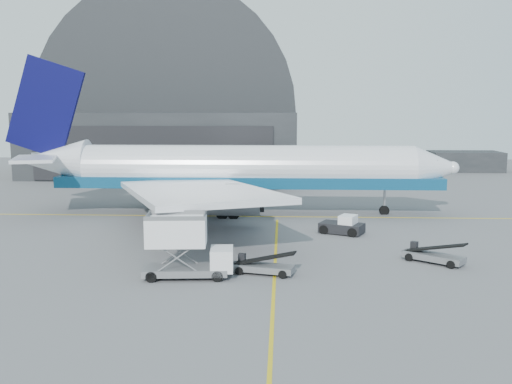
{
  "coord_description": "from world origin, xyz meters",
  "views": [
    {
      "loc": [
        0.55,
        -46.45,
        12.67
      ],
      "look_at": [
        -2.05,
        9.32,
        4.5
      ],
      "focal_mm": 40.0,
      "sensor_mm": 36.0,
      "label": 1
    }
  ],
  "objects_px": {
    "catering_truck": "(184,247)",
    "belt_loader_a": "(263,266)",
    "airliner": "(230,169)",
    "pushback_tug": "(343,226)",
    "belt_loader_b": "(433,255)"
  },
  "relations": [
    {
      "from": "catering_truck",
      "to": "belt_loader_a",
      "type": "height_order",
      "value": "catering_truck"
    },
    {
      "from": "catering_truck",
      "to": "belt_loader_b",
      "type": "height_order",
      "value": "catering_truck"
    },
    {
      "from": "pushback_tug",
      "to": "belt_loader_a",
      "type": "relative_size",
      "value": 0.96
    },
    {
      "from": "belt_loader_a",
      "to": "catering_truck",
      "type": "bearing_deg",
      "value": -154.07
    },
    {
      "from": "airliner",
      "to": "belt_loader_a",
      "type": "bearing_deg",
      "value": -79.26
    },
    {
      "from": "belt_loader_b",
      "to": "pushback_tug",
      "type": "bearing_deg",
      "value": 157.43
    },
    {
      "from": "pushback_tug",
      "to": "belt_loader_a",
      "type": "height_order",
      "value": "pushback_tug"
    },
    {
      "from": "pushback_tug",
      "to": "belt_loader_b",
      "type": "bearing_deg",
      "value": -34.91
    },
    {
      "from": "belt_loader_a",
      "to": "belt_loader_b",
      "type": "distance_m",
      "value": 14.55
    },
    {
      "from": "airliner",
      "to": "catering_truck",
      "type": "bearing_deg",
      "value": -92.06
    },
    {
      "from": "belt_loader_a",
      "to": "pushback_tug",
      "type": "bearing_deg",
      "value": 76.22
    },
    {
      "from": "catering_truck",
      "to": "pushback_tug",
      "type": "bearing_deg",
      "value": 45.27
    },
    {
      "from": "airliner",
      "to": "belt_loader_a",
      "type": "xyz_separation_m",
      "value": [
        4.88,
        -25.73,
        -4.8
      ]
    },
    {
      "from": "catering_truck",
      "to": "belt_loader_a",
      "type": "xyz_separation_m",
      "value": [
        5.85,
        1.27,
        -1.76
      ]
    },
    {
      "from": "belt_loader_b",
      "to": "catering_truck",
      "type": "bearing_deg",
      "value": -128.07
    }
  ]
}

